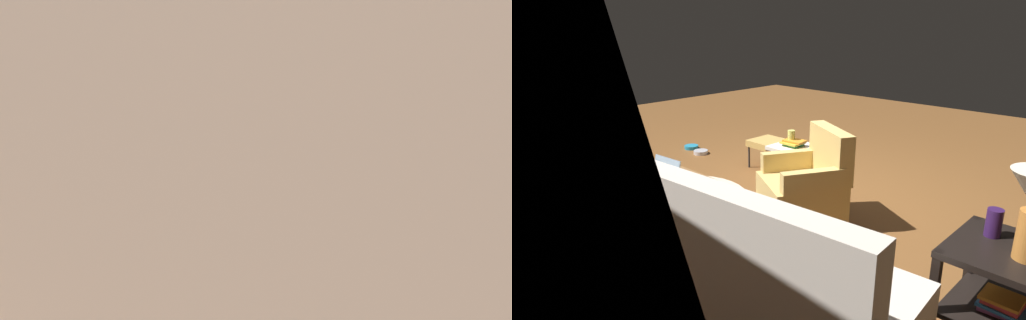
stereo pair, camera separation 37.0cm
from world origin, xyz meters
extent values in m
plane|color=brown|center=(0.00, 0.00, 0.00)|extent=(12.00, 12.00, 0.00)
cube|color=silver|center=(-1.08, 1.66, 0.22)|extent=(1.96, 0.99, 0.44)
cube|color=silver|center=(-1.11, 2.01, 0.72)|extent=(1.91, 0.31, 0.56)
ellipsoid|color=red|center=(-1.30, 1.64, 0.58)|extent=(0.42, 0.25, 0.28)
ellipsoid|color=white|center=(-0.85, 1.68, 0.58)|extent=(0.42, 0.27, 0.28)
cube|color=tan|center=(-0.40, 0.44, 0.26)|extent=(0.90, 0.90, 0.32)
cube|color=tan|center=(-0.53, 0.19, 0.64)|extent=(0.65, 0.44, 0.45)
cube|color=tan|center=(-0.14, 0.30, 0.51)|extent=(0.36, 0.54, 0.18)
cube|color=tan|center=(-0.65, 0.58, 0.51)|extent=(0.36, 0.54, 0.18)
cylinder|color=#3F2819|center=(-0.04, 0.54, 0.05)|extent=(0.05, 0.05, 0.10)
cylinder|color=#3F2819|center=(-0.50, 0.79, 0.05)|extent=(0.05, 0.05, 0.10)
cylinder|color=#3F2819|center=(-0.29, 0.08, 0.05)|extent=(0.05, 0.05, 0.10)
cylinder|color=#3F2819|center=(-0.75, 0.33, 0.05)|extent=(0.05, 0.05, 0.10)
cube|color=black|center=(-2.20, 0.74, 0.53)|extent=(0.64, 0.64, 0.04)
cube|color=black|center=(-2.20, 0.74, 0.14)|extent=(0.58, 0.58, 0.03)
cube|color=black|center=(-1.91, 0.45, 0.28)|extent=(0.05, 0.05, 0.55)
cube|color=black|center=(-1.91, 1.03, 0.28)|extent=(0.05, 0.05, 0.55)
cylinder|color=#33194C|center=(-2.06, 0.64, 0.64)|extent=(0.09, 0.09, 0.17)
cube|color=#994C8C|center=(-2.19, 0.75, 0.17)|extent=(0.23, 0.19, 0.03)
cube|color=#2D72B2|center=(-2.21, 0.76, 0.19)|extent=(0.26, 0.18, 0.02)
cube|color=red|center=(-2.21, 0.75, 0.21)|extent=(0.21, 0.17, 0.03)
cube|color=orange|center=(-2.20, 0.75, 0.24)|extent=(0.22, 0.19, 0.02)
cube|color=olive|center=(0.27, 1.29, 0.46)|extent=(0.56, 0.44, 0.03)
cylinder|color=olive|center=(0.02, 1.10, 0.22)|extent=(0.03, 0.03, 0.45)
cylinder|color=olive|center=(0.52, 1.10, 0.22)|extent=(0.03, 0.03, 0.45)
cylinder|color=olive|center=(0.02, 1.48, 0.22)|extent=(0.03, 0.03, 0.45)
cylinder|color=olive|center=(0.52, 1.48, 0.22)|extent=(0.03, 0.03, 0.45)
cube|color=silver|center=(0.27, 1.29, 0.49)|extent=(0.34, 0.25, 0.02)
cube|color=silver|center=(0.26, 1.40, 0.59)|extent=(0.32, 0.09, 0.20)
cube|color=brown|center=(0.23, -0.18, 0.22)|extent=(0.44, 0.44, 0.44)
cube|color=silver|center=(0.23, -0.18, 0.46)|extent=(0.45, 0.45, 0.04)
cube|color=#338C4C|center=(0.23, -0.18, 0.49)|extent=(0.18, 0.15, 0.03)
cube|color=gold|center=(0.24, -0.17, 0.52)|extent=(0.22, 0.21, 0.02)
cube|color=orange|center=(0.22, -0.18, 0.54)|extent=(0.24, 0.18, 0.02)
cylinder|color=#D8D866|center=(0.27, -0.18, 0.60)|extent=(0.08, 0.08, 0.10)
cube|color=#262628|center=(0.33, -0.26, 0.49)|extent=(0.08, 0.17, 0.02)
cube|color=tan|center=(0.91, -0.47, 0.32)|extent=(0.40, 0.40, 0.08)
cylinder|color=#262628|center=(0.74, -0.64, 0.14)|extent=(0.02, 0.02, 0.28)
cylinder|color=#262628|center=(1.08, -0.64, 0.14)|extent=(0.02, 0.02, 0.28)
cylinder|color=#262628|center=(0.74, -0.30, 0.14)|extent=(0.02, 0.02, 0.28)
cylinder|color=#262628|center=(1.08, -0.30, 0.14)|extent=(0.02, 0.02, 0.28)
cylinder|color=beige|center=(0.84, 0.92, 0.01)|extent=(1.44, 1.44, 0.01)
cylinder|color=silver|center=(1.99, -0.23, 0.03)|extent=(0.20, 0.20, 0.05)
cylinder|color=teal|center=(2.30, -0.29, 0.03)|extent=(0.20, 0.20, 0.05)
camera|label=1|loc=(-2.42, 3.44, 1.77)|focal=29.90mm
camera|label=2|loc=(-2.70, 3.20, 1.77)|focal=29.90mm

